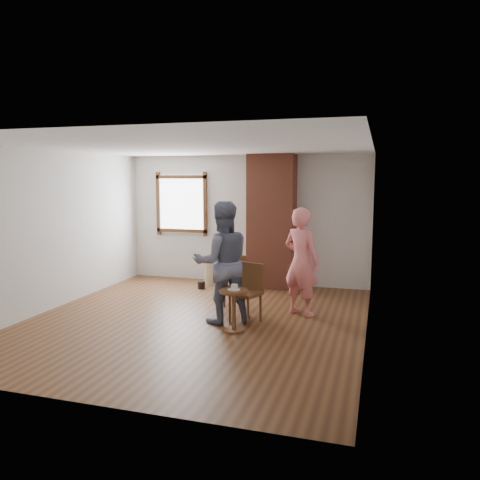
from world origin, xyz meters
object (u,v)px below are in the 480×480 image
Objects in this scene: dining_chair_right at (248,289)px; man at (222,262)px; side_table at (234,303)px; stoneware_crock at (213,272)px; dining_chair_left at (234,279)px; person_pink at (301,261)px.

man is (-0.36, -0.15, 0.42)m from dining_chair_right.
dining_chair_right is 0.54m from side_table.
dining_chair_left reaches higher than stoneware_crock.
man reaches higher than person_pink.
person_pink is (0.70, 0.58, 0.36)m from dining_chair_right.
side_table is at bearing -77.41° from dining_chair_right.
dining_chair_right is (1.35, -2.18, 0.25)m from stoneware_crock.
stoneware_crock is at bearing 115.55° from side_table.
stoneware_crock is 2.58m from dining_chair_right.
dining_chair_left is at bearing 107.57° from side_table.
side_table is 1.41m from person_pink.
dining_chair_left is at bearing 144.33° from dining_chair_right.
side_table is at bearing -84.66° from dining_chair_left.
side_table is (0.35, -1.10, -0.09)m from dining_chair_left.
person_pink is (1.06, 0.73, -0.06)m from man.
person_pink reaches higher than dining_chair_right.
stoneware_crock is at bearing 108.24° from dining_chair_left.
side_table is at bearing 81.63° from person_pink.
dining_chair_right is 0.57m from man.
man is (-0.30, 0.37, 0.50)m from side_table.
dining_chair_left is 0.84m from man.
dining_chair_left is 0.70m from dining_chair_right.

